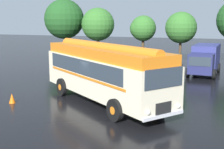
{
  "coord_description": "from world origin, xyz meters",
  "views": [
    {
      "loc": [
        5.94,
        -16.26,
        4.87
      ],
      "look_at": [
        -0.17,
        1.65,
        1.4
      ],
      "focal_mm": 50.0,
      "sensor_mm": 36.0,
      "label": 1
    }
  ],
  "objects_px": {
    "car_mid_right": "(170,64)",
    "vintage_bus": "(104,70)",
    "traffic_cone": "(12,98)",
    "car_mid_left": "(138,61)",
    "box_van": "(205,58)",
    "car_near_left": "(110,61)"
  },
  "relations": [
    {
      "from": "vintage_bus",
      "to": "car_mid_right",
      "type": "distance_m",
      "value": 11.3
    },
    {
      "from": "car_mid_right",
      "to": "box_van",
      "type": "relative_size",
      "value": 0.71
    },
    {
      "from": "vintage_bus",
      "to": "car_mid_right",
      "type": "height_order",
      "value": "vintage_bus"
    },
    {
      "from": "box_van",
      "to": "traffic_cone",
      "type": "relative_size",
      "value": 10.74
    },
    {
      "from": "box_van",
      "to": "traffic_cone",
      "type": "distance_m",
      "value": 16.79
    },
    {
      "from": "car_near_left",
      "to": "traffic_cone",
      "type": "height_order",
      "value": "car_near_left"
    },
    {
      "from": "car_mid_left",
      "to": "vintage_bus",
      "type": "bearing_deg",
      "value": -85.73
    },
    {
      "from": "car_mid_left",
      "to": "car_mid_right",
      "type": "xyz_separation_m",
      "value": [
        3.0,
        -0.51,
        0.0
      ]
    },
    {
      "from": "vintage_bus",
      "to": "traffic_cone",
      "type": "distance_m",
      "value": 5.54
    },
    {
      "from": "car_mid_right",
      "to": "vintage_bus",
      "type": "bearing_deg",
      "value": -100.92
    },
    {
      "from": "car_mid_left",
      "to": "car_mid_right",
      "type": "relative_size",
      "value": 1.04
    },
    {
      "from": "car_near_left",
      "to": "car_mid_left",
      "type": "height_order",
      "value": "same"
    },
    {
      "from": "box_van",
      "to": "car_near_left",
      "type": "bearing_deg",
      "value": -175.01
    },
    {
      "from": "car_mid_right",
      "to": "box_van",
      "type": "distance_m",
      "value": 3.05
    },
    {
      "from": "vintage_bus",
      "to": "car_mid_left",
      "type": "height_order",
      "value": "vintage_bus"
    },
    {
      "from": "car_near_left",
      "to": "traffic_cone",
      "type": "xyz_separation_m",
      "value": [
        -1.56,
        -12.64,
        -0.57
      ]
    },
    {
      "from": "car_mid_right",
      "to": "car_near_left",
      "type": "bearing_deg",
      "value": -178.22
    },
    {
      "from": "car_near_left",
      "to": "traffic_cone",
      "type": "bearing_deg",
      "value": -97.05
    },
    {
      "from": "vintage_bus",
      "to": "car_mid_right",
      "type": "xyz_separation_m",
      "value": [
        2.13,
        11.05,
        -1.05
      ]
    },
    {
      "from": "car_near_left",
      "to": "car_mid_left",
      "type": "xyz_separation_m",
      "value": [
        2.57,
        0.69,
        0.0
      ]
    },
    {
      "from": "traffic_cone",
      "to": "vintage_bus",
      "type": "bearing_deg",
      "value": 19.46
    },
    {
      "from": "traffic_cone",
      "to": "car_mid_right",
      "type": "bearing_deg",
      "value": 60.92
    }
  ]
}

